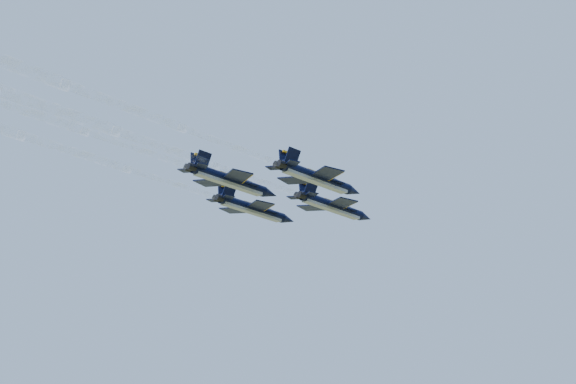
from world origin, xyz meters
The scene contains 4 objects.
jet_lead centered at (8.55, 10.96, 100.84)m, with size 12.46×17.05×3.96m.
jet_left centered at (-4.09, 5.71, 100.84)m, with size 12.46×17.05×3.96m.
jet_right centered at (12.13, -2.29, 100.84)m, with size 12.46×17.05×3.96m.
jet_slot centered at (-0.11, -7.68, 100.84)m, with size 12.46×17.05×3.96m.
Camera 1 is at (57.10, -94.73, 61.23)m, focal length 45.00 mm.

